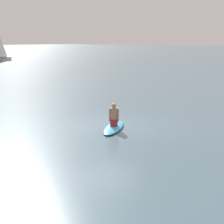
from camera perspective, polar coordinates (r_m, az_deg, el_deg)
ground_plane at (r=16.76m, az=-0.25°, el=-2.04°), size 400.00×400.00×0.00m
surfboard at (r=16.16m, az=0.28°, el=-2.28°), size 1.81×2.71×0.13m
person_paddler at (r=16.06m, az=0.28°, el=-0.55°), size 0.41×0.40×0.96m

